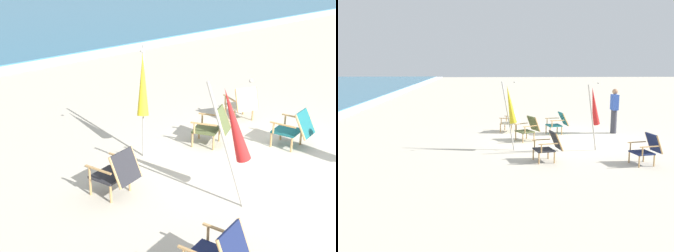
% 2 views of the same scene
% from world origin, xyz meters
% --- Properties ---
extents(ground_plane, '(80.00, 80.00, 0.00)m').
position_xyz_m(ground_plane, '(0.00, 0.00, 0.00)').
color(ground_plane, beige).
extents(beach_chair_far_center, '(0.70, 0.83, 0.79)m').
position_xyz_m(beach_chair_far_center, '(1.02, 0.05, 0.43)').
color(beach_chair_far_center, '#196066').
rests_on(beach_chair_far_center, ground).
extents(beach_chair_back_left, '(0.78, 0.83, 0.82)m').
position_xyz_m(beach_chair_back_left, '(1.46, 1.71, 0.43)').
color(beach_chair_back_left, beige).
rests_on(beach_chair_back_left, ground).
extents(beach_chair_back_right, '(0.71, 0.80, 0.81)m').
position_xyz_m(beach_chair_back_right, '(-3.09, -1.62, 0.43)').
color(beach_chair_back_right, '#19234C').
rests_on(beach_chair_back_right, ground).
extents(beach_chair_front_left, '(0.83, 0.88, 0.81)m').
position_xyz_m(beach_chair_front_left, '(-0.06, 1.21, 0.43)').
color(beach_chair_front_left, '#515B33').
rests_on(beach_chair_front_left, ground).
extents(beach_chair_mid_center, '(0.71, 0.82, 0.81)m').
position_xyz_m(beach_chair_mid_center, '(-2.71, 0.89, 0.43)').
color(beach_chair_mid_center, '#28282D').
rests_on(beach_chair_mid_center, ground).
extents(umbrella_furled_yellow, '(0.51, 0.53, 2.07)m').
position_xyz_m(umbrella_furled_yellow, '(-1.31, 1.89, 1.36)').
color(umbrella_furled_yellow, '#B7B2A8').
rests_on(umbrella_furled_yellow, ground).
extents(umbrella_furled_red, '(0.62, 0.56, 2.04)m').
position_xyz_m(umbrella_furled_red, '(-1.64, -0.56, 1.34)').
color(umbrella_furled_red, '#B7B2A8').
rests_on(umbrella_furled_red, ground).
extents(person_near_chairs, '(0.36, 0.23, 1.63)m').
position_xyz_m(person_near_chairs, '(1.11, -2.01, 0.84)').
color(person_near_chairs, '#383842').
rests_on(person_near_chairs, ground).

